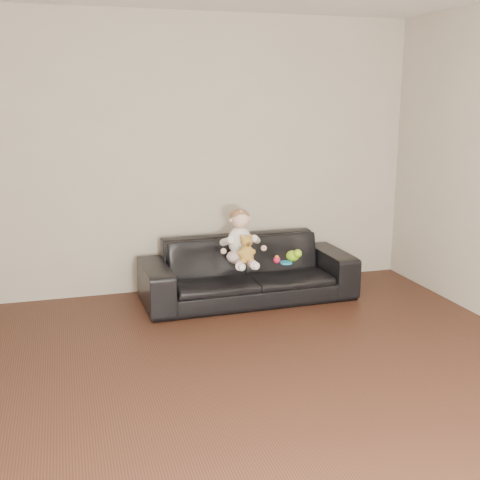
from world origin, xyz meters
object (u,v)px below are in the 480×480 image
object	(u,v)px
toy_green	(293,256)
toy_rattle	(277,260)
teddy_bear	(246,249)
toy_blue_disc	(286,263)
sofa	(248,270)
baby	(240,240)

from	to	relation	value
toy_green	toy_rattle	bearing A→B (deg)	-168.88
teddy_bear	toy_blue_disc	world-z (taller)	teddy_bear
toy_rattle	toy_blue_disc	size ratio (longest dim) A/B	0.60
toy_rattle	toy_blue_disc	bearing A→B (deg)	-21.28
sofa	toy_green	size ratio (longest dim) A/B	13.81
sofa	toy_blue_disc	world-z (taller)	sofa
sofa	teddy_bear	xyz separation A→B (m)	(-0.09, -0.26, 0.27)
teddy_bear	toy_green	distance (m)	0.51
teddy_bear	toy_blue_disc	xyz separation A→B (m)	(0.39, 0.05, -0.17)
toy_blue_disc	toy_green	bearing A→B (deg)	36.70
teddy_bear	toy_green	bearing A→B (deg)	11.47
sofa	teddy_bear	distance (m)	0.38
toy_blue_disc	baby	bearing A→B (deg)	166.25
baby	toy_green	bearing A→B (deg)	2.83
sofa	baby	world-z (taller)	baby
toy_green	baby	bearing A→B (deg)	175.87
teddy_bear	baby	bearing A→B (deg)	91.52
toy_green	toy_blue_disc	size ratio (longest dim) A/B	1.31
baby	teddy_bear	bearing A→B (deg)	-79.27
baby	toy_blue_disc	xyz separation A→B (m)	(0.40, -0.10, -0.21)
baby	toy_rattle	bearing A→B (deg)	-4.85
sofa	toy_rattle	distance (m)	0.31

